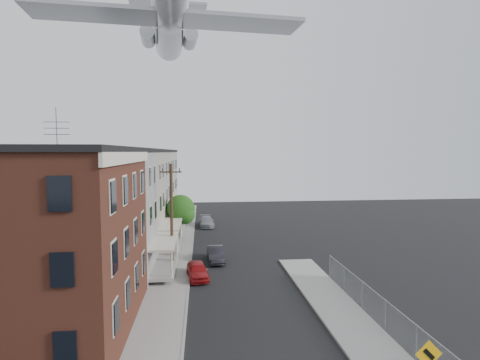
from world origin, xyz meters
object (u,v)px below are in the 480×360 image
Objects in this scene: car_near at (197,270)px; airplane at (170,15)px; car_far at (207,222)px; car_mid at (216,254)px; street_tree at (182,210)px; utility_pole at (172,214)px.

car_near is 21.99m from airplane.
car_far is at bearing 79.74° from car_near.
car_mid is 0.16× the size of airplane.
street_tree is at bearing 109.44° from car_mid.
street_tree is 20.12m from airplane.
street_tree is 9.46m from car_mid.
car_mid reaches higher than car_far.
utility_pole is 18.40m from car_far.
utility_pole reaches higher than street_tree.
utility_pole is at bearing -102.75° from car_far.
airplane is at bearing -104.34° from car_far.
street_tree is at bearing -112.84° from car_far.
airplane is at bearing 92.29° from utility_pole.
car_mid is at bearing -67.42° from street_tree.
street_tree is at bearing 88.11° from utility_pole.
car_far is (1.02, 20.60, 0.02)m from car_near.
airplane reaches higher than utility_pole.
car_far is at bearing 78.14° from airplane.
utility_pole is 2.37× the size of car_near.
airplane reaches higher than car_near.
car_near is at bearing -65.46° from airplane.
car_near is 0.15× the size of airplane.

